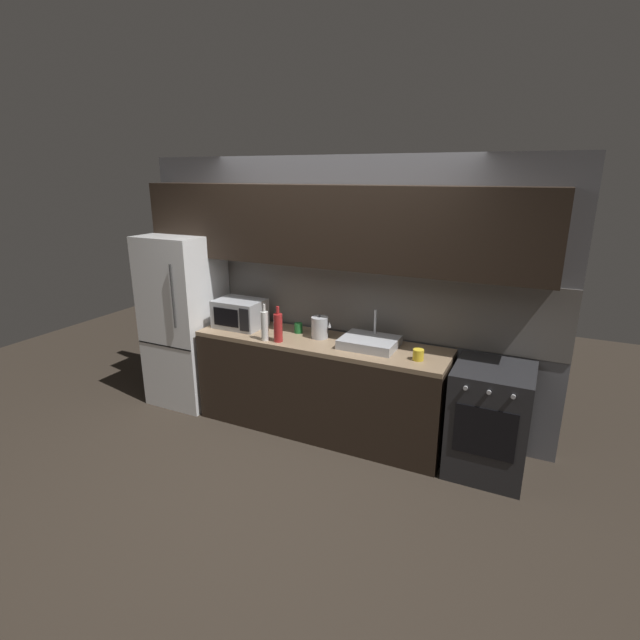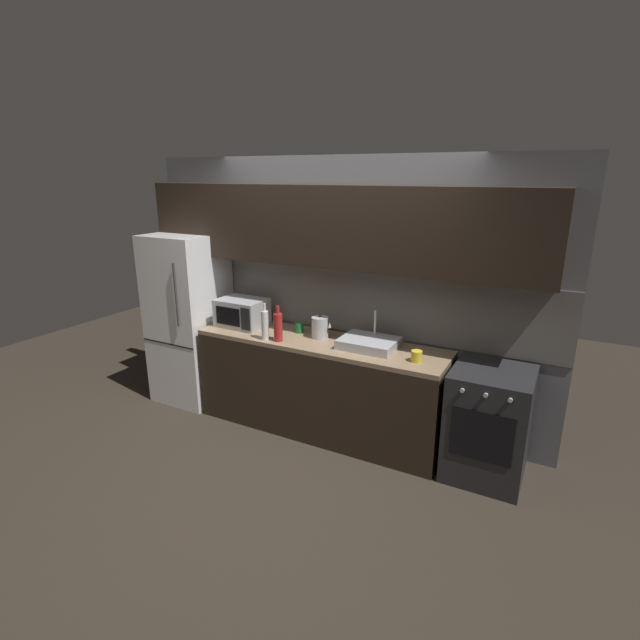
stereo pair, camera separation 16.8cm
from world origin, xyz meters
TOP-DOWN VIEW (x-y plane):
  - ground_plane at (0.00, 0.00)m, footprint 10.00×10.00m
  - back_wall at (0.00, 1.20)m, footprint 4.08×0.44m
  - counter_run at (0.00, 0.90)m, footprint 2.34×0.60m
  - refrigerator at (-1.55, 0.90)m, footprint 0.68×0.69m
  - oven_range at (1.51, 0.90)m, footprint 0.60×0.62m
  - microwave at (-0.87, 0.92)m, footprint 0.46×0.35m
  - sink_basin at (0.47, 0.93)m, footprint 0.48×0.38m
  - kettle at (-0.03, 0.96)m, footprint 0.19×0.16m
  - wine_bottle_white at (-0.44, 0.68)m, footprint 0.07×0.07m
  - wine_bottle_red at (-0.31, 0.70)m, footprint 0.08×0.08m
  - mug_yellow at (0.93, 0.81)m, footprint 0.09×0.09m
  - mug_green at (-0.27, 1.00)m, footprint 0.08×0.08m

SIDE VIEW (x-z plane):
  - ground_plane at x=0.00m, z-range 0.00..0.00m
  - counter_run at x=0.00m, z-range 0.00..0.90m
  - oven_range at x=1.51m, z-range 0.00..0.90m
  - refrigerator at x=-1.55m, z-range 0.00..1.76m
  - sink_basin at x=0.47m, z-range 0.79..1.09m
  - mug_yellow at x=0.93m, z-range 0.90..0.99m
  - mug_green at x=-0.27m, z-range 0.90..0.99m
  - kettle at x=-0.03m, z-range 0.89..1.11m
  - wine_bottle_red at x=-0.31m, z-range 0.87..1.20m
  - microwave at x=-0.87m, z-range 0.90..1.17m
  - wine_bottle_white at x=-0.44m, z-range 0.87..1.21m
  - back_wall at x=0.00m, z-range 0.30..2.80m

